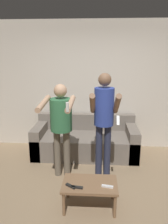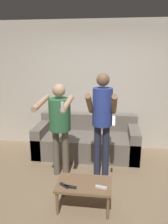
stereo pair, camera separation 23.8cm
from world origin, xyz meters
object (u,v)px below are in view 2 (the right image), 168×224
Objects in this scene: person_standing_right at (102,116)px; remote_near at (71,187)px; remote_far at (101,187)px; coffee_table at (84,186)px; remote_mid at (64,185)px; person_standing_left at (59,119)px; couch at (87,141)px.

person_standing_right reaches higher than remote_near.
coffee_table is at bearing 160.71° from remote_far.
remote_far reaches higher than coffee_table.
coffee_table is 0.21m from remote_near.
remote_far is at bearing -87.17° from person_standing_right.
remote_near is 0.09m from remote_mid.
person_standing_right is 1.10m from remote_far.
person_standing_left is 1.27m from remote_far.
person_standing_left is at bearing 111.13° from remote_near.
coffee_table is 0.25m from remote_far.
remote_mid and remote_far have the same top height.
person_standing_left reaches higher than remote_near.
remote_mid is 0.93× the size of remote_far.
remote_far is at bearing -19.29° from coffee_table.
person_standing_right is at bearing 76.01° from coffee_table.
couch is at bearing 89.89° from remote_near.
remote_far is at bearing -48.92° from person_standing_left.
person_standing_left is at bearing 131.08° from remote_far.
person_standing_right is 11.37× the size of remote_near.
person_standing_right is (0.69, 0.00, 0.09)m from person_standing_left.
remote_mid is at bearing -116.64° from person_standing_right.
couch is 1.77m from remote_near.
person_standing_left is at bearing 106.42° from remote_mid.
person_standing_left is at bearing 123.39° from coffee_table.
couch is at bearing 102.57° from remote_far.
remote_mid is (-0.43, -0.86, -0.71)m from person_standing_right.
couch reaches higher than remote_mid.
remote_mid is 0.47m from remote_far.
remote_near is (-0.00, -1.77, 0.10)m from couch.
coffee_table is at bearing 23.18° from remote_mid.
person_standing_right is 1.10m from coffee_table.
person_standing_right is 1.20m from remote_mid.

